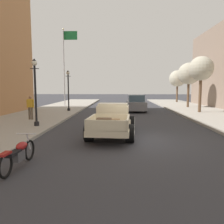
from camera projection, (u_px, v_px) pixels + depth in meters
The scene contains 11 objects.
ground_plane at pixel (133, 141), 9.82m from camera, with size 140.00×140.00×0.00m, color #333338.
hotrod_truck_cream at pixel (113, 120), 11.13m from camera, with size 2.40×5.02×1.58m.
motorcycle_parked at pixel (19, 154), 6.45m from camera, with size 0.62×2.12×0.93m.
car_background_grey at pixel (136, 104), 22.11m from camera, with size 1.92×4.32×1.65m.
pedestrian_sidewalk_left at pixel (30, 106), 15.29m from camera, with size 0.53×0.22×1.65m.
street_lamp_near at pixel (35, 87), 12.59m from camera, with size 0.50×0.32×3.85m.
street_lamp_far at pixel (68, 87), 20.94m from camera, with size 0.50×0.32×3.85m.
flagpole at pixel (66, 59), 26.32m from camera, with size 1.74×0.16×9.16m.
street_tree_second at pixel (201, 69), 19.61m from camera, with size 2.16×2.16×4.99m.
street_tree_third at pixel (189, 74), 24.79m from camera, with size 2.45×2.45×5.01m.
street_tree_farthest at pixel (177, 79), 33.63m from camera, with size 2.50×2.50×4.85m.
Camera 1 is at (-0.60, -9.65, 2.37)m, focal length 35.30 mm.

